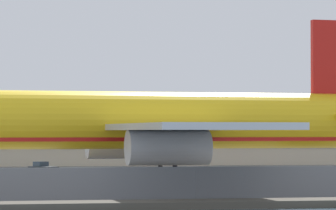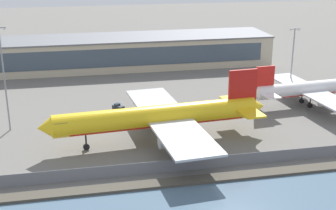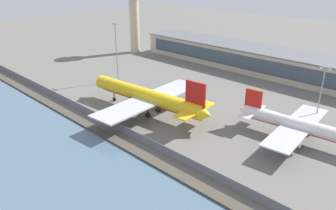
% 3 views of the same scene
% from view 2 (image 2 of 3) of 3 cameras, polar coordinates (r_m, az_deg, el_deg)
% --- Properties ---
extents(ground_plane, '(500.00, 500.00, 0.00)m').
position_cam_2_polar(ground_plane, '(105.18, 0.08, -4.15)').
color(ground_plane, '#66635E').
extents(shoreline_seawall, '(320.00, 3.00, 0.50)m').
position_cam_2_polar(shoreline_seawall, '(87.05, 2.86, -9.17)').
color(shoreline_seawall, '#474238').
rests_on(shoreline_seawall, ground).
extents(perimeter_fence, '(280.00, 0.10, 2.53)m').
position_cam_2_polar(perimeter_fence, '(90.46, 2.16, -7.29)').
color(perimeter_fence, slate).
rests_on(perimeter_fence, ground).
extents(cargo_jet_yellow, '(51.12, 43.95, 15.07)m').
position_cam_2_polar(cargo_jet_yellow, '(101.87, -0.84, -1.45)').
color(cargo_jet_yellow, yellow).
rests_on(cargo_jet_yellow, ground).
extents(passenger_jet_white_red, '(39.64, 34.02, 11.90)m').
position_cam_2_polar(passenger_jet_white_red, '(132.11, 17.28, 1.93)').
color(passenger_jet_white_red, white).
rests_on(passenger_jet_white_red, ground).
extents(baggage_tug, '(3.19, 3.52, 1.80)m').
position_cam_2_polar(baggage_tug, '(123.53, -6.09, -0.29)').
color(baggage_tug, '#1E2328').
rests_on(baggage_tug, ground).
extents(ops_van, '(4.65, 5.48, 2.48)m').
position_cam_2_polar(ops_van, '(147.10, 19.14, 2.09)').
color(ops_van, white).
rests_on(ops_van, ground).
extents(terminal_building, '(114.13, 20.96, 10.72)m').
position_cam_2_polar(terminal_building, '(167.42, -7.02, 6.41)').
color(terminal_building, '#BCB299').
rests_on(terminal_building, ground).
extents(apron_light_mast_apron_west, '(3.20, 0.40, 18.93)m').
position_cam_2_polar(apron_light_mast_apron_west, '(140.73, 14.95, 5.76)').
color(apron_light_mast_apron_west, gray).
rests_on(apron_light_mast_apron_west, ground).
extents(apron_light_mast_apron_east, '(3.20, 0.40, 24.36)m').
position_cam_2_polar(apron_light_mast_apron_east, '(112.13, -19.38, 3.52)').
color(apron_light_mast_apron_east, gray).
rests_on(apron_light_mast_apron_east, ground).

